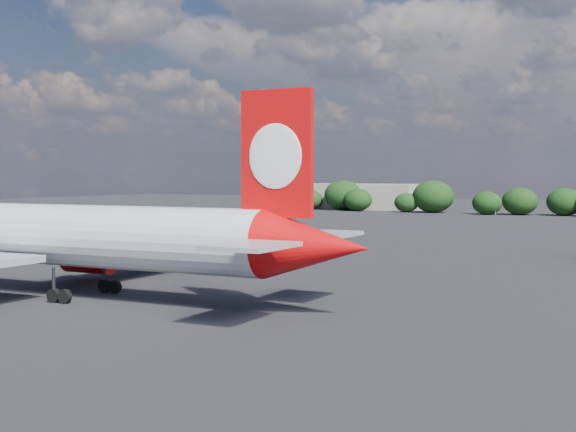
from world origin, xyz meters
The scene contains 5 objects.
ground centered at (0.00, 60.00, 0.00)m, with size 500.00×500.00×0.00m, color black.
qantas_airliner centered at (-6.72, 12.97, 5.40)m, with size 54.32×51.65×17.73m.
terminal_building centered at (-65.00, 192.00, 4.00)m, with size 42.00×16.00×8.00m.
highway_sign centered at (-18.00, 176.00, 3.13)m, with size 6.00×0.30×4.50m.
horizon_treeline centered at (1.44, 180.49, 3.84)m, with size 205.44×14.50×9.33m.
Camera 1 is at (46.30, -39.32, 11.12)m, focal length 50.00 mm.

